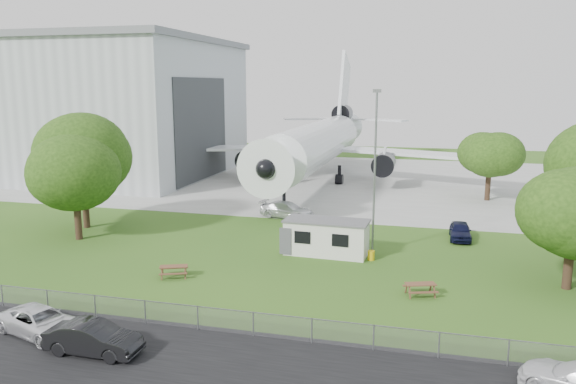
% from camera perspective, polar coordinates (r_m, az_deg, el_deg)
% --- Properties ---
extents(ground, '(160.00, 160.00, 0.00)m').
position_cam_1_polar(ground, '(38.72, -4.76, -7.92)').
color(ground, '#457122').
extents(asphalt_strip, '(120.00, 8.00, 0.02)m').
position_cam_1_polar(asphalt_strip, '(27.76, -14.10, -16.10)').
color(asphalt_strip, black).
rests_on(asphalt_strip, ground).
extents(concrete_apron, '(120.00, 46.00, 0.03)m').
position_cam_1_polar(concrete_apron, '(74.60, 5.01, 1.25)').
color(concrete_apron, '#B7B7B2').
rests_on(concrete_apron, ground).
extents(hangar, '(43.00, 31.00, 18.55)m').
position_cam_1_polar(hangar, '(86.69, -20.97, 8.17)').
color(hangar, '#B2B7BC').
rests_on(hangar, ground).
extents(airliner, '(46.36, 47.73, 17.69)m').
position_cam_1_polar(airliner, '(72.17, 3.21, 5.16)').
color(airliner, white).
rests_on(airliner, ground).
extents(site_cabin, '(6.81, 2.97, 2.62)m').
position_cam_1_polar(site_cabin, '(41.82, 3.95, -4.59)').
color(site_cabin, silver).
rests_on(site_cabin, ground).
extents(picnic_west, '(2.23, 2.07, 0.76)m').
position_cam_1_polar(picnic_west, '(38.03, -11.50, -8.46)').
color(picnic_west, brown).
rests_on(picnic_west, ground).
extents(picnic_east, '(2.20, 2.01, 0.76)m').
position_cam_1_polar(picnic_east, '(35.11, 13.27, -10.20)').
color(picnic_east, brown).
rests_on(picnic_east, ground).
extents(fence, '(58.00, 0.04, 1.30)m').
position_cam_1_polar(fence, '(30.56, -10.87, -13.38)').
color(fence, gray).
rests_on(fence, ground).
extents(lamp_mast, '(0.16, 0.16, 12.00)m').
position_cam_1_polar(lamp_mast, '(41.42, 8.79, 1.79)').
color(lamp_mast, slate).
rests_on(lamp_mast, ground).
extents(tree_west_big, '(8.40, 8.40, 10.54)m').
position_cam_1_polar(tree_west_big, '(51.72, -20.18, 3.42)').
color(tree_west_big, '#382619').
rests_on(tree_west_big, ground).
extents(tree_west_small, '(7.61, 7.61, 9.27)m').
position_cam_1_polar(tree_west_small, '(48.03, -20.86, 1.79)').
color(tree_west_small, '#382619').
rests_on(tree_west_small, ground).
extents(tree_east_front, '(7.63, 7.63, 8.84)m').
position_cam_1_polar(tree_east_front, '(38.00, 27.04, -1.61)').
color(tree_east_front, '#382619').
rests_on(tree_east_front, ground).
extents(tree_far_apron, '(6.65, 6.65, 8.07)m').
position_cam_1_polar(tree_far_apron, '(64.21, 19.82, 3.34)').
color(tree_far_apron, '#382619').
rests_on(tree_far_apron, ground).
extents(car_centre_sedan, '(4.59, 1.61, 1.51)m').
position_cam_1_polar(car_centre_sedan, '(28.60, -19.17, -13.90)').
color(car_centre_sedan, black).
rests_on(car_centre_sedan, ground).
extents(car_west_estate, '(5.31, 3.56, 1.35)m').
position_cam_1_polar(car_west_estate, '(31.56, -23.80, -12.00)').
color(car_west_estate, white).
rests_on(car_west_estate, ground).
extents(car_ne_hatch, '(1.71, 4.16, 1.41)m').
position_cam_1_polar(car_ne_hatch, '(47.92, 17.09, -3.80)').
color(car_ne_hatch, black).
rests_on(car_ne_hatch, ground).
extents(car_apron_van, '(5.45, 2.80, 1.51)m').
position_cam_1_polar(car_apron_van, '(53.16, -0.12, -1.82)').
color(car_apron_van, white).
rests_on(car_apron_van, ground).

